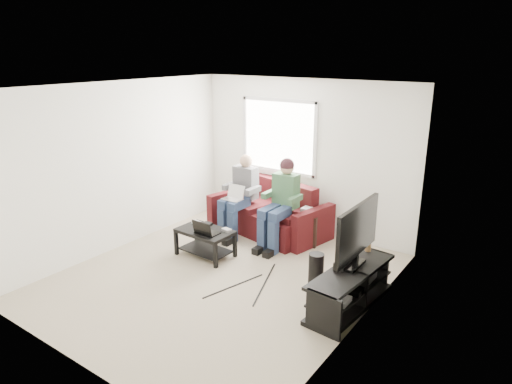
% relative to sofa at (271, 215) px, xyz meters
% --- Properties ---
extents(floor, '(4.50, 4.50, 0.00)m').
position_rel_sofa_xyz_m(floor, '(0.33, -1.75, -0.32)').
color(floor, '#BCAC92').
rests_on(floor, ground).
extents(ceiling, '(4.50, 4.50, 0.00)m').
position_rel_sofa_xyz_m(ceiling, '(0.33, -1.75, 2.28)').
color(ceiling, white).
rests_on(ceiling, wall_back).
extents(wall_back, '(4.50, 0.00, 4.50)m').
position_rel_sofa_xyz_m(wall_back, '(0.33, 0.50, 0.98)').
color(wall_back, white).
rests_on(wall_back, floor).
extents(wall_front, '(4.50, 0.00, 4.50)m').
position_rel_sofa_xyz_m(wall_front, '(0.33, -4.00, 0.98)').
color(wall_front, white).
rests_on(wall_front, floor).
extents(wall_left, '(0.00, 4.50, 4.50)m').
position_rel_sofa_xyz_m(wall_left, '(-1.67, -1.75, 0.98)').
color(wall_left, white).
rests_on(wall_left, floor).
extents(wall_right, '(0.00, 4.50, 4.50)m').
position_rel_sofa_xyz_m(wall_right, '(2.33, -1.75, 0.98)').
color(wall_right, white).
rests_on(wall_right, floor).
extents(window, '(1.48, 0.04, 1.28)m').
position_rel_sofa_xyz_m(window, '(-0.17, 0.48, 1.28)').
color(window, white).
rests_on(window, wall_back).
extents(sofa, '(2.05, 1.19, 0.88)m').
position_rel_sofa_xyz_m(sofa, '(0.00, 0.00, 0.00)').
color(sofa, '#411012').
rests_on(sofa, floor).
extents(person_left, '(0.40, 0.70, 1.36)m').
position_rel_sofa_xyz_m(person_left, '(-0.40, -0.33, 0.43)').
color(person_left, navy).
rests_on(person_left, sofa).
extents(person_right, '(0.40, 0.71, 1.41)m').
position_rel_sofa_xyz_m(person_right, '(0.40, -0.31, 0.49)').
color(person_right, navy).
rests_on(person_right, sofa).
extents(laptop_silver, '(0.39, 0.35, 0.24)m').
position_rel_sofa_xyz_m(laptop_silver, '(-0.40, -0.53, 0.41)').
color(laptop_silver, silver).
rests_on(laptop_silver, person_left).
extents(coffee_table, '(0.86, 0.54, 0.42)m').
position_rel_sofa_xyz_m(coffee_table, '(-0.31, -1.34, -0.01)').
color(coffee_table, black).
rests_on(coffee_table, floor).
extents(laptop_black, '(0.35, 0.26, 0.24)m').
position_rel_sofa_xyz_m(laptop_black, '(-0.19, -1.42, 0.22)').
color(laptop_black, black).
rests_on(laptop_black, coffee_table).
extents(controller_a, '(0.15, 0.11, 0.04)m').
position_rel_sofa_xyz_m(controller_a, '(-0.59, -1.22, 0.12)').
color(controller_a, silver).
rests_on(controller_a, coffee_table).
extents(controller_b, '(0.14, 0.09, 0.04)m').
position_rel_sofa_xyz_m(controller_b, '(-0.41, -1.16, 0.12)').
color(controller_b, black).
rests_on(controller_b, coffee_table).
extents(controller_c, '(0.15, 0.11, 0.04)m').
position_rel_sofa_xyz_m(controller_c, '(-0.01, -1.19, 0.12)').
color(controller_c, gray).
rests_on(controller_c, coffee_table).
extents(tv_stand, '(0.57, 1.52, 0.49)m').
position_rel_sofa_xyz_m(tv_stand, '(2.10, -1.40, -0.10)').
color(tv_stand, black).
rests_on(tv_stand, floor).
extents(tv, '(0.12, 1.10, 0.81)m').
position_rel_sofa_xyz_m(tv, '(2.10, -1.30, 0.63)').
color(tv, black).
rests_on(tv, tv_stand).
extents(soundbar, '(0.12, 0.50, 0.10)m').
position_rel_sofa_xyz_m(soundbar, '(1.98, -1.30, 0.22)').
color(soundbar, black).
rests_on(soundbar, tv_stand).
extents(drink_cup, '(0.08, 0.08, 0.12)m').
position_rel_sofa_xyz_m(drink_cup, '(2.05, -0.77, 0.23)').
color(drink_cup, olive).
rests_on(drink_cup, tv_stand).
extents(console_white, '(0.30, 0.22, 0.06)m').
position_rel_sofa_xyz_m(console_white, '(2.10, -1.80, -0.03)').
color(console_white, silver).
rests_on(console_white, tv_stand).
extents(console_grey, '(0.34, 0.26, 0.08)m').
position_rel_sofa_xyz_m(console_grey, '(2.10, -1.10, -0.02)').
color(console_grey, gray).
rests_on(console_grey, tv_stand).
extents(console_black, '(0.38, 0.30, 0.07)m').
position_rel_sofa_xyz_m(console_black, '(2.10, -1.45, -0.03)').
color(console_black, black).
rests_on(console_black, tv_stand).
extents(subwoofer, '(0.20, 0.20, 0.46)m').
position_rel_sofa_xyz_m(subwoofer, '(1.51, -1.19, -0.09)').
color(subwoofer, black).
rests_on(subwoofer, floor).
extents(keyboard_floor, '(0.23, 0.45, 0.02)m').
position_rel_sofa_xyz_m(keyboard_floor, '(1.77, -1.30, -0.31)').
color(keyboard_floor, black).
rests_on(keyboard_floor, floor).
extents(end_table, '(0.34, 0.34, 0.61)m').
position_rel_sofa_xyz_m(end_table, '(0.74, -0.02, -0.05)').
color(end_table, black).
rests_on(end_table, floor).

